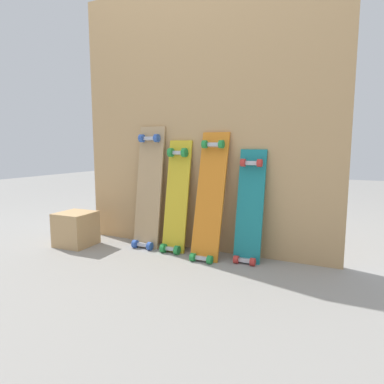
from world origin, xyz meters
TOP-DOWN VIEW (x-y plane):
  - ground_plane at (0.00, 0.00)m, footprint 12.00×12.00m
  - plywood_wall_panel at (0.00, 0.07)m, footprint 1.87×0.04m
  - skateboard_natural at (-0.36, -0.03)m, footprint 0.20×0.20m
  - skateboard_yellow at (-0.14, -0.04)m, footprint 0.17×0.21m
  - skateboard_orange at (0.13, -0.07)m, footprint 0.19×0.28m
  - skateboard_teal at (0.38, -0.03)m, footprint 0.17×0.19m
  - wooden_crate at (-0.85, -0.26)m, footprint 0.25×0.25m

SIDE VIEW (x-z plane):
  - ground_plane at x=0.00m, z-range 0.00..0.00m
  - wooden_crate at x=-0.85m, z-range 0.00..0.24m
  - skateboard_teal at x=0.38m, z-range -0.07..0.70m
  - skateboard_yellow at x=-0.14m, z-range -0.07..0.76m
  - skateboard_orange at x=0.13m, z-range -0.07..0.82m
  - skateboard_natural at x=-0.36m, z-range -0.07..0.86m
  - plywood_wall_panel at x=0.00m, z-range 0.00..1.80m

